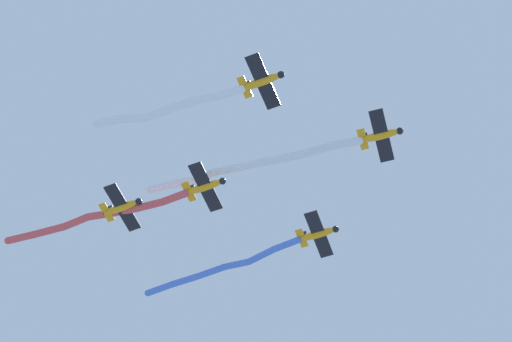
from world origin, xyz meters
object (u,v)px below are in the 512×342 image
(airplane_lead, at_px, (381,135))
(airplane_right_wing, at_px, (263,81))
(airplane_slot, at_px, (205,187))
(airplane_trail, at_px, (122,207))
(airplane_left_wing, at_px, (318,234))

(airplane_lead, bearing_deg, airplane_right_wing, -138.15)
(airplane_slot, bearing_deg, airplane_trail, -177.70)
(airplane_left_wing, height_order, airplane_right_wing, airplane_right_wing)
(airplane_left_wing, distance_m, airplane_right_wing, 17.81)
(airplane_lead, height_order, airplane_slot, airplane_lead)
(airplane_lead, height_order, airplane_trail, airplane_trail)
(airplane_trail, bearing_deg, airplane_lead, 3.77)
(airplane_lead, xyz_separation_m, airplane_left_wing, (6.39, 10.83, -0.40))
(airplane_slot, bearing_deg, airplane_right_wing, -42.72)
(airplane_lead, bearing_deg, airplane_trail, 176.84)
(airplane_lead, bearing_deg, airplane_left_wing, 131.83)
(airplane_left_wing, bearing_deg, airplane_slot, -134.38)
(airplane_lead, distance_m, airplane_trail, 26.69)
(airplane_lead, distance_m, airplane_right_wing, 12.59)
(airplane_lead, relative_size, airplane_right_wing, 1.00)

